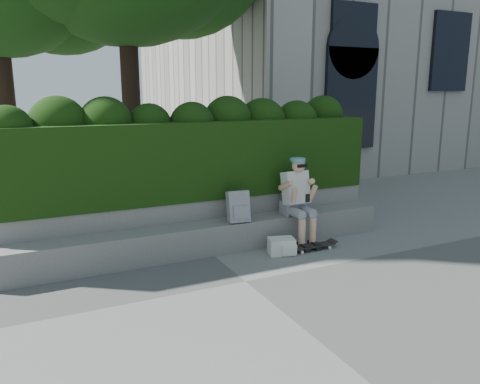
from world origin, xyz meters
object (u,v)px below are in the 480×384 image
person (297,197)px  skateboard (313,246)px  backpack_plaid (238,207)px  backpack_ground (281,246)px

person → skateboard: (0.04, -0.42, -0.69)m
backpack_plaid → backpack_ground: backpack_plaid is taller
backpack_plaid → backpack_ground: (0.51, -0.45, -0.57)m
person → backpack_ground: person is taller
skateboard → backpack_ground: (-0.54, 0.05, 0.06)m
skateboard → backpack_plaid: 1.32m
skateboard → backpack_plaid: (-1.05, 0.50, 0.63)m
person → backpack_plaid: size_ratio=2.88×
person → backpack_plaid: 1.01m
skateboard → backpack_ground: backpack_ground is taller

